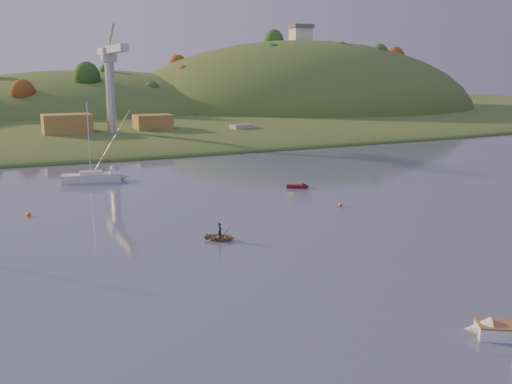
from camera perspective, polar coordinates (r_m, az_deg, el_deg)
name	(u,v)px	position (r m, az deg, el deg)	size (l,w,h in m)	color
far_shore	(56,115)	(250.50, -19.37, 7.31)	(620.00, 220.00, 1.50)	#334B1E
shore_slope	(78,128)	(186.09, -17.35, 6.12)	(640.00, 150.00, 7.00)	#334B1E
hill_center	(89,117)	(231.90, -16.39, 7.19)	(140.00, 120.00, 36.00)	#334B1E
hill_right	(300,113)	(245.25, 4.37, 7.85)	(150.00, 130.00, 60.00)	#334B1E
hilltop_house	(301,32)	(245.26, 4.50, 15.66)	(9.00, 7.00, 6.45)	beige
hillside_trees	(70,123)	(205.87, -18.10, 6.57)	(280.00, 50.00, 32.00)	#194418
wharf	(124,137)	(144.57, -13.10, 5.34)	(42.00, 16.00, 2.40)	slate
shed_west	(67,124)	(143.18, -18.37, 6.44)	(11.00, 8.00, 4.80)	olive
shed_east	(153,123)	(148.01, -10.27, 6.85)	(9.00, 7.00, 4.00)	olive
dock_crane	(111,71)	(139.63, -14.32, 11.64)	(3.20, 28.00, 20.30)	#B7B7BC
fishing_boat	(510,326)	(40.79, 24.04, -12.17)	(5.60, 4.39, 3.53)	silver
sailboat_far	(91,177)	(92.91, -16.17, 1.49)	(9.20, 3.89, 12.36)	silver
canoe	(220,237)	(58.22, -3.62, -4.51)	(2.23, 3.12, 0.65)	#988653
paddler	(220,233)	(58.09, -3.62, -4.07)	(0.57, 0.38, 1.58)	black
red_tender	(301,186)	(84.65, 4.49, 0.57)	(3.50, 2.63, 1.14)	#550C15
work_vessel	(242,133)	(149.77, -1.42, 5.89)	(14.90, 8.10, 3.63)	slate
buoy_1	(340,205)	(73.36, 8.44, -1.26)	(0.50, 0.50, 0.50)	orange
buoy_3	(29,214)	(72.93, -21.79, -2.06)	(0.50, 0.50, 0.50)	orange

